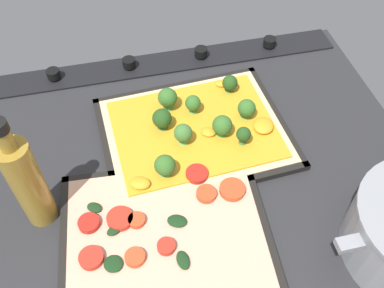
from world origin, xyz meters
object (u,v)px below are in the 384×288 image
Objects in this scene: broccoli_pizza at (196,128)px; veggie_pizza_back at (164,231)px; baking_tray_back at (166,235)px; oil_bottle at (27,182)px; baking_tray_front at (195,134)px.

veggie_pizza_back is (9.69, 19.08, -0.86)cm from broccoli_pizza.
oil_bottle reaches higher than baking_tray_back.
veggie_pizza_back reaches higher than baking_tray_front.
baking_tray_back is 1.54× the size of oil_bottle.
veggie_pizza_back is (9.44, 19.14, 0.74)cm from baking_tray_front.
oil_bottle is (28.27, 11.03, 7.31)cm from broccoli_pizza.
veggie_pizza_back is 21.84cm from oil_bottle.
oil_bottle is at bearing -24.28° from baking_tray_back.
broccoli_pizza is at bearing -158.69° from oil_bottle.
baking_tray_back is 0.86cm from veggie_pizza_back.
oil_bottle is at bearing -23.42° from veggie_pizza_back.
baking_tray_front is 1.13× the size of veggie_pizza_back.
baking_tray_back is (9.51, 19.49, -1.60)cm from broccoli_pizza.
baking_tray_back is at bearing 63.99° from broccoli_pizza.
broccoli_pizza is 1.50× the size of oil_bottle.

